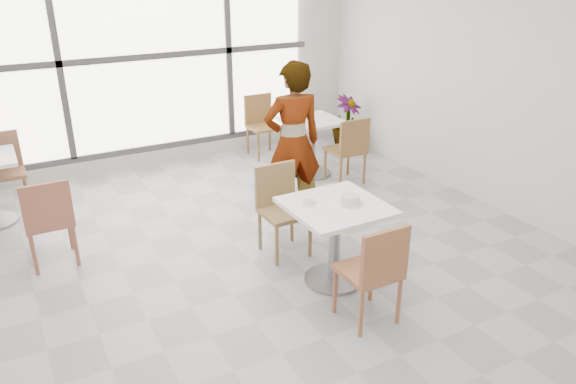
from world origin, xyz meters
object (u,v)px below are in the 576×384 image
bg_chair_left_near (48,217)px  chair_far (280,203)px  main_table (335,229)px  plant_right (347,123)px  chair_near (375,268)px  bg_chair_left_far (3,166)px  person (293,143)px  bg_chair_right_near (349,147)px  coffee_cup (308,201)px  bg_table_right (312,139)px  oatmeal_bowl (351,199)px  bg_chair_right_far (261,121)px

bg_chair_left_near → chair_far: bearing=159.8°
main_table → plant_right: size_ratio=0.99×
chair_near → plant_right: bearing=-121.7°
bg_chair_left_near → bg_chair_left_far: 1.70m
person → plant_right: (1.88, 1.70, -0.47)m
bg_chair_right_near → coffee_cup: bearing=46.6°
bg_table_right → chair_near: bearing=-112.6°
oatmeal_bowl → bg_chair_left_near: bg_chair_left_near is taller
bg_chair_left_near → coffee_cup: bearing=144.8°
chair_near → coffee_cup: (-0.14, 0.78, 0.28)m
main_table → chair_far: bearing=100.7°
oatmeal_bowl → bg_table_right: oatmeal_bowl is taller
bg_chair_right_near → oatmeal_bowl: bearing=55.4°
bg_chair_left_far → main_table: bearing=-52.5°
bg_chair_left_far → oatmeal_bowl: bearing=-51.6°
bg_chair_right_near → chair_far: bearing=35.2°
bg_table_right → bg_chair_right_near: (0.23, -0.52, 0.01)m
chair_near → person: size_ratio=0.50×
main_table → plant_right: 3.72m
main_table → bg_chair_right_far: bearing=74.2°
person → bg_chair_left_near: 2.49m
bg_chair_right_near → plant_right: bg_chair_right_near is taller
chair_far → bg_chair_left_far: same height
coffee_cup → plant_right: (2.41, 2.89, -0.38)m
main_table → plant_right: bearing=53.9°
chair_far → person: bearing=51.5°
bg_chair_left_far → plant_right: size_ratio=1.08×
coffee_cup → bg_table_right: bearing=58.1°
person → oatmeal_bowl: bearing=89.2°
coffee_cup → plant_right: bearing=50.2°
chair_near → bg_chair_right_near: 2.91m
person → bg_chair_left_near: bearing=3.4°
chair_near → oatmeal_bowl: (0.19, 0.62, 0.29)m
bg_chair_right_far → chair_near: bearing=-104.3°
bg_chair_left_near → plant_right: (4.33, 1.53, -0.10)m
chair_near → plant_right: 4.32m
coffee_cup → bg_chair_left_near: 2.38m
chair_near → oatmeal_bowl: chair_near is taller
bg_table_right → plant_right: (1.01, 0.64, -0.08)m
bg_chair_left_near → plant_right: size_ratio=1.08×
main_table → bg_chair_right_far: (0.96, 3.40, -0.02)m
chair_far → plant_right: bearing=44.1°
chair_far → bg_chair_right_far: same height
bg_chair_left_near → bg_chair_right_near: 3.57m
chair_far → main_table: bearing=-79.3°
main_table → bg_chair_right_near: bg_chair_right_near is taller
bg_chair_left_far → bg_chair_right_near: 4.05m
main_table → oatmeal_bowl: size_ratio=3.81×
chair_far → bg_table_right: chair_far is taller
bg_chair_left_near → main_table: bearing=145.4°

